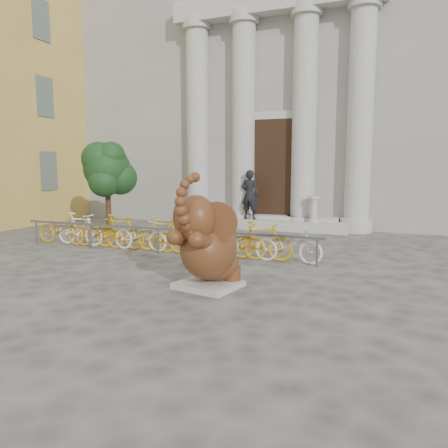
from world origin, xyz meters
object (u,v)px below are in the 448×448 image
at_px(bike_rack, 162,234).
at_px(pedestrian, 250,195).
at_px(tree, 107,170).
at_px(elephant_statue, 207,247).

relative_size(bike_rack, pedestrian, 4.79).
bearing_deg(tree, bike_rack, -33.90).
bearing_deg(tree, elephant_statue, -40.27).
height_order(bike_rack, tree, tree).
xyz_separation_m(elephant_statue, tree, (-6.20, 5.26, 1.44)).
height_order(elephant_statue, pedestrian, elephant_statue).
relative_size(elephant_statue, bike_rack, 0.25).
xyz_separation_m(elephant_statue, pedestrian, (-1.88, 8.28, 0.48)).
relative_size(elephant_statue, tree, 0.70).
bearing_deg(bike_rack, tree, 146.10).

